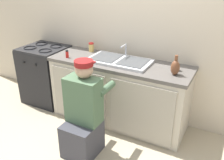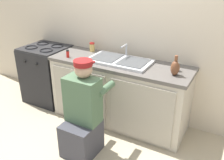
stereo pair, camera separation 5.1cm
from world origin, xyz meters
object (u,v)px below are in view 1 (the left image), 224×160
at_px(sink_double_basin, 119,60).
at_px(plumber_person, 83,117).
at_px(water_glass, 176,66).
at_px(vase_decorative, 175,67).
at_px(condiment_jar, 91,47).
at_px(stove_range, 46,74).
at_px(spice_bottle_red, 67,54).

xyz_separation_m(sink_double_basin, plumber_person, (-0.06, -0.76, -0.43)).
bearing_deg(water_glass, vase_decorative, -80.39).
bearing_deg(sink_double_basin, water_glass, 4.64).
bearing_deg(condiment_jar, water_glass, -6.04).
height_order(stove_range, condiment_jar, condiment_jar).
distance_m(sink_double_basin, vase_decorative, 0.74).
bearing_deg(sink_double_basin, plumber_person, -94.64).
height_order(stove_range, water_glass, water_glass).
bearing_deg(sink_double_basin, stove_range, -179.90).
xyz_separation_m(plumber_person, spice_bottle_red, (-0.62, 0.58, 0.46)).
bearing_deg(stove_range, plumber_person, -32.34).
relative_size(vase_decorative, condiment_jar, 1.80).
relative_size(sink_double_basin, condiment_jar, 6.25).
height_order(sink_double_basin, plumber_person, plumber_person).
height_order(sink_double_basin, condiment_jar, sink_double_basin).
distance_m(sink_double_basin, plumber_person, 0.88).
height_order(spice_bottle_red, vase_decorative, vase_decorative).
height_order(water_glass, spice_bottle_red, spice_bottle_red).
height_order(water_glass, condiment_jar, condiment_jar).
distance_m(plumber_person, condiment_jar, 1.17).
bearing_deg(plumber_person, stove_range, 147.66).
bearing_deg(spice_bottle_red, sink_double_basin, 14.90).
bearing_deg(water_glass, spice_bottle_red, -170.24).
xyz_separation_m(water_glass, condiment_jar, (-1.25, 0.13, 0.01)).
xyz_separation_m(spice_bottle_red, vase_decorative, (1.41, 0.10, 0.04)).
xyz_separation_m(plumber_person, condiment_jar, (-0.48, 0.95, 0.47)).
bearing_deg(stove_range, condiment_jar, 14.77).
relative_size(sink_double_basin, stove_range, 0.90).
relative_size(plumber_person, condiment_jar, 8.63).
bearing_deg(vase_decorative, sink_double_basin, 173.67).
bearing_deg(vase_decorative, stove_range, 177.74).
bearing_deg(sink_double_basin, vase_decorative, -6.33).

